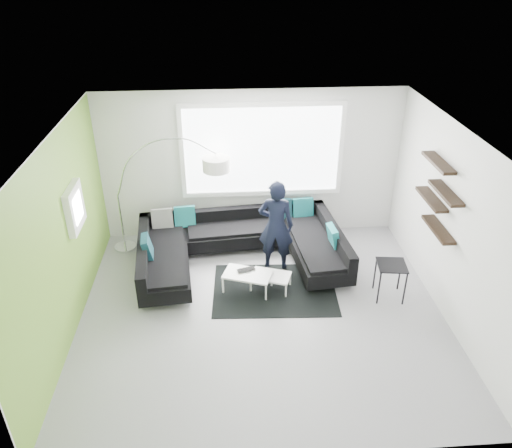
{
  "coord_description": "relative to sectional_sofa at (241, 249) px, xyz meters",
  "views": [
    {
      "loc": [
        -0.52,
        -6.01,
        4.93
      ],
      "look_at": [
        -0.02,
        0.9,
        1.06
      ],
      "focal_mm": 35.0,
      "sensor_mm": 36.0,
      "label": 1
    }
  ],
  "objects": [
    {
      "name": "side_table",
      "position": [
        2.3,
        -1.06,
        -0.03
      ],
      "size": [
        0.49,
        0.49,
        0.61
      ],
      "primitive_type": "cube",
      "rotation": [
        0.0,
        0.0,
        -0.12
      ],
      "color": "black",
      "rests_on": "ground"
    },
    {
      "name": "person",
      "position": [
        0.59,
        -0.08,
        0.49
      ],
      "size": [
        0.75,
        0.62,
        1.64
      ],
      "primitive_type": "imported",
      "rotation": [
        0.0,
        0.0,
        2.94
      ],
      "color": "black",
      "rests_on": "ground"
    },
    {
      "name": "laptop",
      "position": [
        0.07,
        -0.67,
        0.0
      ],
      "size": [
        0.41,
        0.36,
        0.02
      ],
      "primitive_type": "imported",
      "rotation": [
        0.0,
        0.0,
        0.3
      ],
      "color": "black",
      "rests_on": "coffee_table"
    },
    {
      "name": "rug",
      "position": [
        0.51,
        -0.76,
        -0.32
      ],
      "size": [
        2.06,
        1.54,
        0.01
      ],
      "primitive_type": "cube",
      "rotation": [
        0.0,
        0.0,
        -0.05
      ],
      "color": "black",
      "rests_on": "ground"
    },
    {
      "name": "arc_lamp",
      "position": [
        -2.13,
        0.72,
        0.75
      ],
      "size": [
        2.13,
        1.07,
        2.17
      ],
      "primitive_type": null,
      "rotation": [
        0.0,
        0.0,
        -0.16
      ],
      "color": "white",
      "rests_on": "ground"
    },
    {
      "name": "ground",
      "position": [
        0.25,
        -1.32,
        -0.33
      ],
      "size": [
        5.5,
        5.5,
        0.0
      ],
      "primitive_type": "plane",
      "color": "gray",
      "rests_on": "ground"
    },
    {
      "name": "coffee_table",
      "position": [
        0.26,
        -0.72,
        -0.17
      ],
      "size": [
        1.11,
        0.86,
        0.32
      ],
      "primitive_type": "cube",
      "rotation": [
        0.0,
        0.0,
        -0.34
      ],
      "color": "silver",
      "rests_on": "ground"
    },
    {
      "name": "sectional_sofa",
      "position": [
        0.0,
        0.0,
        0.0
      ],
      "size": [
        3.66,
        2.47,
        0.75
      ],
      "rotation": [
        0.0,
        0.0,
        0.1
      ],
      "color": "black",
      "rests_on": "ground"
    },
    {
      "name": "room_shell",
      "position": [
        0.29,
        -1.11,
        1.48
      ],
      "size": [
        5.54,
        5.04,
        2.82
      ],
      "color": "silver",
      "rests_on": "ground"
    }
  ]
}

